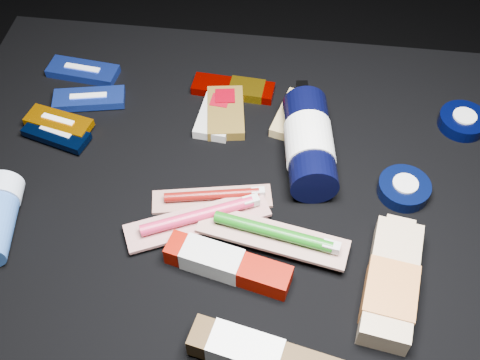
# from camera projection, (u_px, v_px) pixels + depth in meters

# --- Properties ---
(ground) EXTENTS (3.00, 3.00, 0.00)m
(ground) POSITION_uv_depth(u_px,v_px,m) (232.00, 308.00, 1.25)
(ground) COLOR black
(ground) RESTS_ON ground
(cloth_table) EXTENTS (0.98, 0.78, 0.40)m
(cloth_table) POSITION_uv_depth(u_px,v_px,m) (231.00, 258.00, 1.10)
(cloth_table) COLOR black
(cloth_table) RESTS_ON ground
(luna_bar_0) EXTENTS (0.13, 0.06, 0.02)m
(luna_bar_0) POSITION_uv_depth(u_px,v_px,m) (83.00, 71.00, 1.10)
(luna_bar_0) COLOR #1933A5
(luna_bar_0) RESTS_ON cloth_table
(luna_bar_1) EXTENTS (0.13, 0.07, 0.02)m
(luna_bar_1) POSITION_uv_depth(u_px,v_px,m) (89.00, 99.00, 1.06)
(luna_bar_1) COLOR #1E3DBC
(luna_bar_1) RESTS_ON cloth_table
(luna_bar_2) EXTENTS (0.12, 0.07, 0.01)m
(luna_bar_2) POSITION_uv_depth(u_px,v_px,m) (56.00, 134.00, 1.00)
(luna_bar_2) COLOR black
(luna_bar_2) RESTS_ON cloth_table
(luna_bar_3) EXTENTS (0.12, 0.07, 0.01)m
(luna_bar_3) POSITION_uv_depth(u_px,v_px,m) (59.00, 122.00, 1.02)
(luna_bar_3) COLOR #BF6A00
(luna_bar_3) RESTS_ON cloth_table
(clif_bar_0) EXTENTS (0.08, 0.12, 0.02)m
(clif_bar_0) POSITION_uv_depth(u_px,v_px,m) (225.00, 111.00, 1.04)
(clif_bar_0) COLOR brown
(clif_bar_0) RESTS_ON cloth_table
(clif_bar_1) EXTENTS (0.07, 0.11, 0.02)m
(clif_bar_1) POSITION_uv_depth(u_px,v_px,m) (217.00, 114.00, 1.04)
(clif_bar_1) COLOR beige
(clif_bar_1) RESTS_ON cloth_table
(clif_bar_2) EXTENTS (0.08, 0.12, 0.02)m
(clif_bar_2) POSITION_uv_depth(u_px,v_px,m) (297.00, 114.00, 1.03)
(clif_bar_2) COLOR tan
(clif_bar_2) RESTS_ON cloth_table
(power_bar) EXTENTS (0.15, 0.05, 0.02)m
(power_bar) POSITION_uv_depth(u_px,v_px,m) (238.00, 89.00, 1.07)
(power_bar) COLOR #880300
(power_bar) RESTS_ON cloth_table
(lotion_bottle) EXTENTS (0.10, 0.24, 0.08)m
(lotion_bottle) POSITION_uv_depth(u_px,v_px,m) (309.00, 143.00, 0.96)
(lotion_bottle) COLOR black
(lotion_bottle) RESTS_ON cloth_table
(cream_tin_upper) EXTENTS (0.08, 0.08, 0.03)m
(cream_tin_upper) POSITION_uv_depth(u_px,v_px,m) (463.00, 121.00, 1.02)
(cream_tin_upper) COLOR black
(cream_tin_upper) RESTS_ON cloth_table
(cream_tin_lower) EXTENTS (0.08, 0.08, 0.03)m
(cream_tin_lower) POSITION_uv_depth(u_px,v_px,m) (404.00, 188.00, 0.93)
(cream_tin_lower) COLOR black
(cream_tin_lower) RESTS_ON cloth_table
(bodywash_bottle) EXTENTS (0.09, 0.20, 0.04)m
(bodywash_bottle) POSITION_uv_depth(u_px,v_px,m) (391.00, 284.00, 0.82)
(bodywash_bottle) COLOR tan
(bodywash_bottle) RESTS_ON cloth_table
(toothbrush_pack_0) EXTENTS (0.19, 0.08, 0.02)m
(toothbrush_pack_0) POSITION_uv_depth(u_px,v_px,m) (214.00, 197.00, 0.93)
(toothbrush_pack_0) COLOR beige
(toothbrush_pack_0) RESTS_ON cloth_table
(toothbrush_pack_1) EXTENTS (0.22, 0.14, 0.02)m
(toothbrush_pack_1) POSITION_uv_depth(u_px,v_px,m) (200.00, 218.00, 0.89)
(toothbrush_pack_1) COLOR silver
(toothbrush_pack_1) RESTS_ON cloth_table
(toothbrush_pack_2) EXTENTS (0.23, 0.09, 0.02)m
(toothbrush_pack_2) POSITION_uv_depth(u_px,v_px,m) (275.00, 235.00, 0.86)
(toothbrush_pack_2) COLOR silver
(toothbrush_pack_2) RESTS_ON cloth_table
(toothpaste_carton_red) EXTENTS (0.18, 0.08, 0.04)m
(toothpaste_carton_red) POSITION_uv_depth(u_px,v_px,m) (222.00, 263.00, 0.84)
(toothpaste_carton_red) COLOR #830A00
(toothpaste_carton_red) RESTS_ON cloth_table
(toothpaste_carton_green) EXTENTS (0.20, 0.08, 0.04)m
(toothpaste_carton_green) POSITION_uv_depth(u_px,v_px,m) (258.00, 355.00, 0.75)
(toothpaste_carton_green) COLOR #3A260E
(toothpaste_carton_green) RESTS_ON cloth_table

